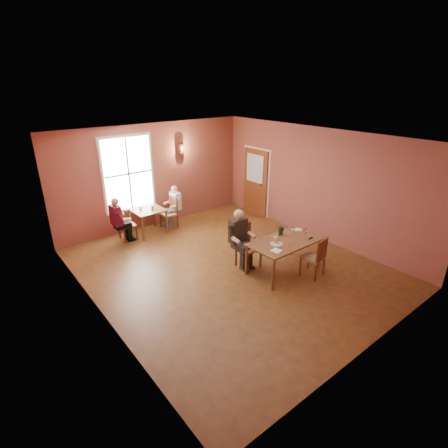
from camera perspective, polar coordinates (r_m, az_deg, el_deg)
ground at (r=8.33m, az=0.86°, el=-7.10°), size 6.00×7.00×0.01m
wall_back at (r=10.51m, az=-11.35°, el=7.72°), size 6.00×0.04×3.00m
wall_front at (r=5.69m, az=24.03°, el=-7.10°), size 6.00×0.04×3.00m
wall_left at (r=6.38m, az=-20.47°, el=-3.27°), size 0.04×7.00×3.00m
wall_right at (r=9.78m, az=14.74°, el=6.30°), size 0.04×7.00×3.00m
ceiling at (r=7.32m, az=1.00°, el=13.75°), size 6.00×7.00×0.04m
window at (r=10.10m, az=-15.34°, el=7.92°), size 1.36×0.10×1.96m
door at (r=11.33m, az=5.09°, el=6.79°), size 0.12×1.04×2.10m
wall_sconce at (r=10.71m, az=-7.04°, el=12.10°), size 0.16×0.16×0.28m
main_table at (r=8.13m, az=9.73°, el=-5.21°), size 1.62×0.91×0.76m
chair_diner_main at (r=8.14m, az=4.03°, el=-3.77°), size 0.46×0.46×1.03m
diner_main at (r=8.06m, az=4.20°, el=-2.86°), size 0.54×0.54×1.34m
chair_empty at (r=8.05m, az=14.36°, el=-5.17°), size 0.48×0.48×0.95m
plate_food at (r=7.78m, az=8.59°, el=-3.16°), size 0.36×0.36×0.04m
sandwich at (r=7.85m, az=8.39°, el=-2.57°), size 0.12×0.12×0.12m
goblet_a at (r=8.28m, az=11.21°, el=-1.09°), size 0.09×0.09×0.19m
goblet_b at (r=8.26m, az=13.18°, el=-1.37°), size 0.09×0.09×0.19m
menu_stand at (r=8.21m, az=9.25°, el=-1.15°), size 0.13×0.07×0.20m
knife at (r=7.79m, az=10.75°, el=-3.42°), size 0.21×0.10×0.00m
napkin at (r=7.50m, az=8.56°, el=-4.30°), size 0.22×0.22×0.01m
side_plate at (r=8.61m, az=12.07°, el=-0.89°), size 0.24×0.24×0.01m
sunglasses at (r=8.21m, az=14.00°, el=-2.24°), size 0.14×0.06×0.02m
second_table at (r=10.20m, az=-12.16°, el=0.44°), size 0.82×0.82×0.72m
chair_diner_white at (r=10.44m, az=-9.04°, el=1.78°), size 0.41×0.41×0.92m
diner_white at (r=10.41m, az=-8.95°, el=2.50°), size 0.47×0.47×1.18m
chair_diner_maroon at (r=9.94m, az=-15.53°, el=-0.05°), size 0.39×0.39×0.87m
diner_maroon at (r=9.86m, az=-15.80°, el=0.90°), size 0.50×0.50×1.24m
cup_a at (r=10.04m, az=-11.60°, el=2.62°), size 0.15×0.15×0.09m
cup_b at (r=10.07m, az=-13.49°, el=2.49°), size 0.12×0.12×0.08m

